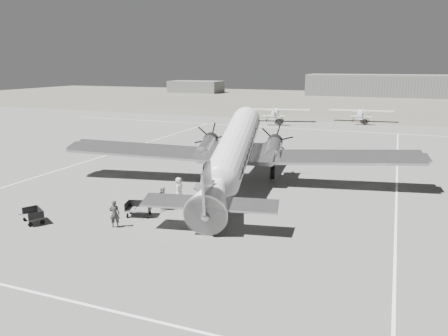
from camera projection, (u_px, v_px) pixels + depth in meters
ground at (215, 206)px, 30.95m from camera, size 260.00×260.00×0.00m
taxi_line_near at (87, 305)px, 18.27m from camera, size 60.00×0.15×0.01m
taxi_line_right at (396, 229)px, 26.69m from camera, size 0.15×80.00×0.01m
taxi_line_left at (95, 159)px, 46.39m from camera, size 0.15×60.00×0.01m
taxi_line_horizon at (314, 129)px, 67.17m from camera, size 90.00×0.15×0.01m
grass_infield at (351, 102)px, 116.98m from camera, size 260.00×90.00×0.01m
hangar_main at (376, 85)px, 137.08m from camera, size 42.00×14.00×6.60m
shed_secondary at (196, 87)px, 154.14m from camera, size 18.00×10.00×4.00m
dc3_airliner at (233, 154)px, 34.50m from camera, size 33.84×26.52×5.78m
light_plane_left at (275, 115)px, 75.76m from camera, size 13.95×12.24×2.50m
light_plane_right at (361, 115)px, 75.82m from camera, size 11.81×9.95×2.28m
baggage_cart_near at (139, 209)px, 28.85m from camera, size 1.99×1.65×0.97m
baggage_cart_far at (33, 216)px, 27.62m from camera, size 1.97×1.81×0.91m
ground_crew at (115, 214)px, 26.80m from camera, size 0.75×0.64×1.73m
ramp_agent at (163, 198)px, 30.00m from camera, size 0.79×0.93×1.68m
passenger at (179, 189)px, 31.94m from camera, size 0.75×0.98×1.79m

